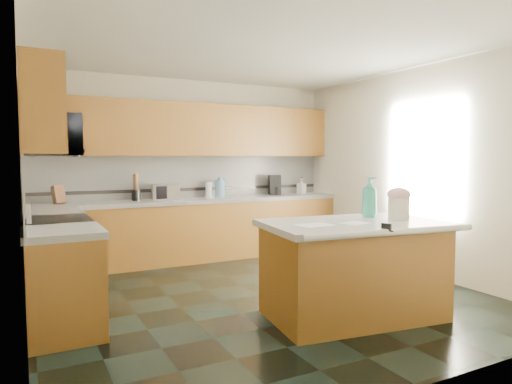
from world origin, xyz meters
TOP-DOWN VIEW (x-y plane):
  - floor at (0.00, 0.00)m, footprint 4.60×4.60m
  - ceiling at (0.00, 0.00)m, footprint 4.60×4.60m
  - wall_back at (0.00, 2.32)m, footprint 4.60×0.04m
  - wall_front at (0.00, -2.32)m, footprint 4.60×0.04m
  - wall_left at (-2.32, 0.00)m, footprint 0.04×4.60m
  - wall_right at (2.32, 0.00)m, footprint 0.04×4.60m
  - back_base_cab at (0.00, 2.00)m, footprint 4.60×0.60m
  - back_countertop at (0.00, 2.00)m, footprint 4.60×0.64m
  - back_upper_cab at (0.00, 2.13)m, footprint 4.60×0.33m
  - back_backsplash at (0.00, 2.29)m, footprint 4.60×0.02m
  - back_accent_band at (0.00, 2.28)m, footprint 4.60×0.01m
  - left_base_cab_rear at (-2.00, 1.29)m, footprint 0.60×0.82m
  - left_counter_rear at (-2.00, 1.29)m, footprint 0.64×0.82m
  - left_base_cab_front at (-2.00, -0.24)m, footprint 0.60×0.72m
  - left_counter_front at (-2.00, -0.24)m, footprint 0.64×0.72m
  - left_backsplash at (-2.29, 0.55)m, footprint 0.02×2.30m
  - left_accent_band at (-2.28, 0.55)m, footprint 0.01×2.30m
  - left_upper_cab_rear at (-2.13, 1.42)m, footprint 0.33×1.09m
  - left_upper_cab_front at (-2.13, -0.24)m, footprint 0.33×0.72m
  - range_body at (-2.00, 0.50)m, footprint 0.60×0.76m
  - range_oven_door at (-1.71, 0.50)m, footprint 0.02×0.68m
  - range_cooktop at (-2.00, 0.50)m, footprint 0.62×0.78m
  - range_handle at (-1.68, 0.50)m, footprint 0.02×0.66m
  - range_backguard at (-2.26, 0.50)m, footprint 0.06×0.76m
  - microwave at (-2.00, 0.50)m, footprint 0.50×0.73m
  - island_base at (0.48, -1.02)m, footprint 1.69×1.10m
  - island_top at (0.48, -1.02)m, footprint 1.80×1.22m
  - island_bullnose at (0.48, -1.53)m, footprint 1.68×0.28m
  - treat_jar at (0.96, -1.11)m, footprint 0.22×0.22m
  - treat_jar_lid at (0.96, -1.11)m, footprint 0.22×0.22m
  - treat_jar_knob at (0.96, -1.11)m, footprint 0.07×0.03m
  - treat_jar_knob_end_l at (0.92, -1.11)m, footprint 0.04×0.04m
  - treat_jar_knob_end_r at (0.99, -1.11)m, footprint 0.04×0.04m
  - soap_bottle_island at (0.83, -0.83)m, footprint 0.20×0.20m
  - paper_sheet_a at (0.41, -1.12)m, footprint 0.30×0.25m
  - paper_sheet_b at (0.01, -1.05)m, footprint 0.33×0.26m
  - clamp_body at (0.43, -1.51)m, footprint 0.05×0.09m
  - clamp_handle at (0.43, -1.56)m, footprint 0.01×0.06m
  - knife_block at (-1.87, 2.05)m, footprint 0.19×0.21m
  - utensil_crock at (-0.86, 2.08)m, footprint 0.12×0.12m
  - utensil_bundle at (-0.86, 2.08)m, footprint 0.07×0.07m
  - toaster_oven at (-0.44, 2.05)m, footprint 0.42×0.32m
  - toaster_oven_door at (-0.44, 1.93)m, footprint 0.34×0.01m
  - paper_towel at (0.25, 2.10)m, footprint 0.10×0.10m
  - paper_towel_base at (0.25, 2.10)m, footprint 0.15×0.15m
  - water_jug at (0.42, 2.06)m, footprint 0.16×0.16m
  - water_jug_neck at (0.42, 2.06)m, footprint 0.08×0.08m
  - coffee_maker at (1.39, 2.08)m, footprint 0.26×0.27m
  - coffee_carafe at (1.39, 2.03)m, footprint 0.13×0.13m
  - soap_bottle_back at (1.89, 2.05)m, footprint 0.14×0.15m
  - soap_back_cap at (1.89, 2.05)m, footprint 0.02×0.02m
  - window_light_proxy at (2.29, -0.20)m, footprint 0.02×1.40m

SIDE VIEW (x-z plane):
  - floor at x=0.00m, z-range 0.00..0.00m
  - range_oven_door at x=-1.71m, z-range 0.12..0.68m
  - back_base_cab at x=0.00m, z-range 0.00..0.86m
  - left_base_cab_rear at x=-2.00m, z-range 0.00..0.86m
  - left_base_cab_front at x=-2.00m, z-range 0.00..0.86m
  - island_base at x=0.48m, z-range 0.00..0.86m
  - range_body at x=-2.00m, z-range 0.00..0.88m
  - range_handle at x=-1.68m, z-range 0.77..0.79m
  - back_countertop at x=0.00m, z-range 0.86..0.92m
  - left_counter_rear at x=-2.00m, z-range 0.86..0.92m
  - left_counter_front at x=-2.00m, z-range 0.86..0.92m
  - island_top at x=0.48m, z-range 0.86..0.92m
  - island_bullnose at x=0.48m, z-range 0.86..0.92m
  - range_cooktop at x=-2.00m, z-range 0.88..0.92m
  - clamp_handle at x=0.43m, z-range 0.90..0.92m
  - paper_sheet_a at x=0.41m, z-range 0.92..0.92m
  - paper_sheet_b at x=0.01m, z-range 0.92..0.92m
  - paper_towel_base at x=0.25m, z-range 0.92..0.93m
  - clamp_body at x=0.43m, z-range 0.89..0.97m
  - coffee_carafe at x=1.39m, z-range 0.92..1.05m
  - utensil_crock at x=-0.86m, z-range 0.92..1.07m
  - range_backguard at x=-2.26m, z-range 0.93..1.11m
  - treat_jar at x=0.96m, z-range 0.92..1.13m
  - toaster_oven at x=-0.44m, z-range 0.92..1.14m
  - toaster_oven_door at x=-0.44m, z-range 0.94..1.12m
  - paper_towel at x=0.25m, z-range 0.92..1.15m
  - back_accent_band at x=0.00m, z-range 1.02..1.06m
  - left_accent_band at x=-2.28m, z-range 1.02..1.06m
  - knife_block at x=-1.87m, z-range 0.91..1.17m
  - soap_bottle_back at x=1.89m, z-range 0.92..1.17m
  - water_jug at x=0.42m, z-range 0.92..1.18m
  - coffee_maker at x=1.39m, z-range 0.92..1.24m
  - soap_bottle_island at x=0.83m, z-range 0.92..1.33m
  - treat_jar_lid at x=0.96m, z-range 1.10..1.24m
  - utensil_bundle at x=-0.86m, z-range 1.07..1.30m
  - soap_back_cap at x=1.89m, z-range 1.17..1.20m
  - water_jug_neck at x=0.42m, z-range 1.18..1.22m
  - treat_jar_knob at x=0.96m, z-range 1.20..1.23m
  - treat_jar_knob_end_l at x=0.92m, z-range 1.19..1.23m
  - treat_jar_knob_end_r at x=0.99m, z-range 1.19..1.23m
  - back_backsplash at x=0.00m, z-range 0.92..1.55m
  - left_backsplash at x=-2.29m, z-range 0.92..1.55m
  - wall_back at x=0.00m, z-range 0.00..2.70m
  - wall_front at x=0.00m, z-range 0.00..2.70m
  - wall_left at x=-2.32m, z-range 0.00..2.70m
  - wall_right at x=2.32m, z-range 0.00..2.70m
  - window_light_proxy at x=2.29m, z-range 0.95..2.05m
  - microwave at x=-2.00m, z-range 1.53..1.94m
  - back_upper_cab at x=0.00m, z-range 1.55..2.33m
  - left_upper_cab_rear at x=-2.13m, z-range 1.55..2.33m
  - left_upper_cab_front at x=-2.13m, z-range 1.55..2.33m
  - ceiling at x=0.00m, z-range 2.70..2.70m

